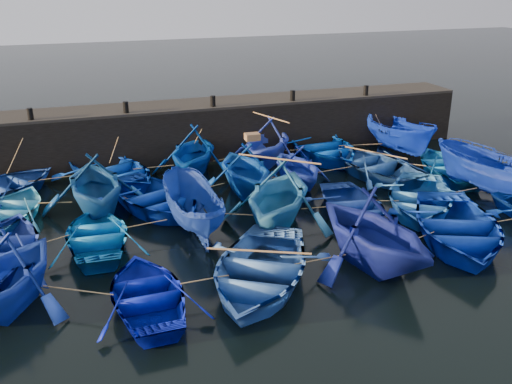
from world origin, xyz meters
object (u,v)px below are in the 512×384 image
object	(u,v)px
boat_20	(4,273)
wooden_crate	(252,137)
boat_0	(5,186)
boat_8	(155,197)

from	to	relation	value
boat_20	wooden_crate	world-z (taller)	wooden_crate
boat_0	boat_20	world-z (taller)	boat_20
boat_8	boat_20	size ratio (longest dim) A/B	1.24
boat_0	wooden_crate	xyz separation A→B (m)	(9.63, -2.69, 1.91)
boat_8	wooden_crate	xyz separation A→B (m)	(4.09, 0.66, 1.84)
boat_0	boat_20	bearing A→B (deg)	146.29
wooden_crate	boat_20	bearing A→B (deg)	-145.34
boat_20	wooden_crate	size ratio (longest dim) A/B	7.43
boat_0	boat_8	distance (m)	6.48
boat_20	boat_8	bearing A→B (deg)	77.31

